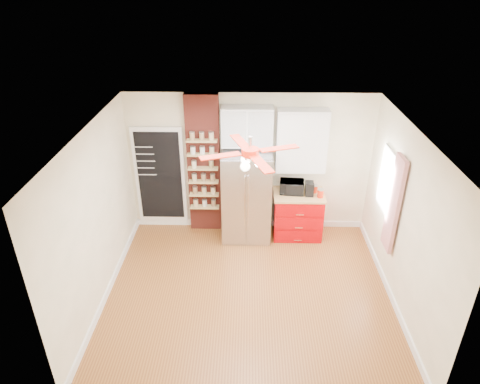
{
  "coord_description": "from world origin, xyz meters",
  "views": [
    {
      "loc": [
        -0.02,
        -5.3,
        4.65
      ],
      "look_at": [
        -0.16,
        0.9,
        1.34
      ],
      "focal_mm": 32.0,
      "sensor_mm": 36.0,
      "label": 1
    }
  ],
  "objects_px": {
    "ceiling_fan": "(250,152)",
    "pantry_jar_oats": "(194,164)",
    "fridge": "(247,196)",
    "coffee_maker": "(309,189)",
    "red_cabinet": "(297,214)",
    "toaster_oven": "(292,187)",
    "canister_left": "(320,194)"
  },
  "relations": [
    {
      "from": "pantry_jar_oats",
      "to": "canister_left",
      "type": "bearing_deg",
      "value": -5.07
    },
    {
      "from": "red_cabinet",
      "to": "toaster_oven",
      "type": "bearing_deg",
      "value": 165.52
    },
    {
      "from": "ceiling_fan",
      "to": "pantry_jar_oats",
      "type": "relative_size",
      "value": 10.57
    },
    {
      "from": "pantry_jar_oats",
      "to": "coffee_maker",
      "type": "bearing_deg",
      "value": -3.04
    },
    {
      "from": "red_cabinet",
      "to": "ceiling_fan",
      "type": "distance_m",
      "value": 2.75
    },
    {
      "from": "fridge",
      "to": "red_cabinet",
      "type": "height_order",
      "value": "fridge"
    },
    {
      "from": "toaster_oven",
      "to": "ceiling_fan",
      "type": "bearing_deg",
      "value": -110.1
    },
    {
      "from": "fridge",
      "to": "coffee_maker",
      "type": "distance_m",
      "value": 1.16
    },
    {
      "from": "red_cabinet",
      "to": "ceiling_fan",
      "type": "relative_size",
      "value": 0.67
    },
    {
      "from": "ceiling_fan",
      "to": "canister_left",
      "type": "xyz_separation_m",
      "value": [
        1.29,
        1.56,
        -1.45
      ]
    },
    {
      "from": "fridge",
      "to": "canister_left",
      "type": "distance_m",
      "value": 1.35
    },
    {
      "from": "toaster_oven",
      "to": "canister_left",
      "type": "bearing_deg",
      "value": -13.03
    },
    {
      "from": "fridge",
      "to": "pantry_jar_oats",
      "type": "relative_size",
      "value": 13.22
    },
    {
      "from": "fridge",
      "to": "ceiling_fan",
      "type": "relative_size",
      "value": 1.25
    },
    {
      "from": "canister_left",
      "to": "pantry_jar_oats",
      "type": "height_order",
      "value": "pantry_jar_oats"
    },
    {
      "from": "red_cabinet",
      "to": "toaster_oven",
      "type": "height_order",
      "value": "toaster_oven"
    },
    {
      "from": "red_cabinet",
      "to": "ceiling_fan",
      "type": "xyz_separation_m",
      "value": [
        -0.92,
        -1.68,
        1.97
      ]
    },
    {
      "from": "coffee_maker",
      "to": "pantry_jar_oats",
      "type": "relative_size",
      "value": 1.88
    },
    {
      "from": "fridge",
      "to": "coffee_maker",
      "type": "xyz_separation_m",
      "value": [
        1.15,
        0.02,
        0.15
      ]
    },
    {
      "from": "red_cabinet",
      "to": "canister_left",
      "type": "xyz_separation_m",
      "value": [
        0.37,
        -0.12,
        0.52
      ]
    },
    {
      "from": "ceiling_fan",
      "to": "toaster_oven",
      "type": "bearing_deg",
      "value": 65.57
    },
    {
      "from": "fridge",
      "to": "toaster_oven",
      "type": "height_order",
      "value": "fridge"
    },
    {
      "from": "coffee_maker",
      "to": "canister_left",
      "type": "xyz_separation_m",
      "value": [
        0.19,
        -0.09,
        -0.05
      ]
    },
    {
      "from": "red_cabinet",
      "to": "pantry_jar_oats",
      "type": "xyz_separation_m",
      "value": [
        -1.93,
        0.08,
        0.99
      ]
    },
    {
      "from": "red_cabinet",
      "to": "coffee_maker",
      "type": "relative_size",
      "value": 3.77
    },
    {
      "from": "toaster_oven",
      "to": "pantry_jar_oats",
      "type": "relative_size",
      "value": 3.32
    },
    {
      "from": "coffee_maker",
      "to": "red_cabinet",
      "type": "bearing_deg",
      "value": 172.12
    },
    {
      "from": "fridge",
      "to": "ceiling_fan",
      "type": "height_order",
      "value": "ceiling_fan"
    },
    {
      "from": "coffee_maker",
      "to": "pantry_jar_oats",
      "type": "distance_m",
      "value": 2.15
    },
    {
      "from": "red_cabinet",
      "to": "canister_left",
      "type": "height_order",
      "value": "canister_left"
    },
    {
      "from": "fridge",
      "to": "toaster_oven",
      "type": "relative_size",
      "value": 3.98
    },
    {
      "from": "coffee_maker",
      "to": "pantry_jar_oats",
      "type": "xyz_separation_m",
      "value": [
        -2.11,
        0.11,
        0.41
      ]
    }
  ]
}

